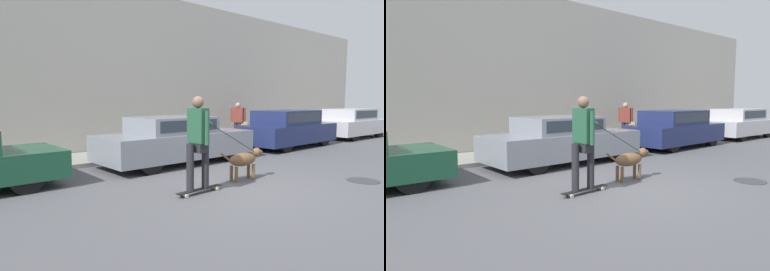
# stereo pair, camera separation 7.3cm
# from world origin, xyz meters

# --- Properties ---
(ground_plane) EXTENTS (36.00, 36.00, 0.00)m
(ground_plane) POSITION_xyz_m (0.00, 0.00, 0.00)
(ground_plane) COLOR #545459
(back_wall) EXTENTS (32.00, 0.30, 5.41)m
(back_wall) POSITION_xyz_m (0.00, 5.89, 2.70)
(back_wall) COLOR #ADA89E
(back_wall) RESTS_ON ground_plane
(sidewalk_curb) EXTENTS (30.00, 1.93, 0.11)m
(sidewalk_curb) POSITION_xyz_m (0.00, 4.76, 0.06)
(sidewalk_curb) COLOR gray
(sidewalk_curb) RESTS_ON ground_plane
(parked_car_1) EXTENTS (4.44, 1.82, 1.28)m
(parked_car_1) POSITION_xyz_m (0.75, 2.83, 0.63)
(parked_car_1) COLOR black
(parked_car_1) RESTS_ON ground_plane
(parked_car_2) EXTENTS (4.21, 1.83, 1.36)m
(parked_car_2) POSITION_xyz_m (5.92, 2.83, 0.67)
(parked_car_2) COLOR black
(parked_car_2) RESTS_ON ground_plane
(parked_car_3) EXTENTS (4.01, 1.69, 1.34)m
(parked_car_3) POSITION_xyz_m (10.80, 2.83, 0.67)
(parked_car_3) COLOR black
(parked_car_3) RESTS_ON ground_plane
(dog) EXTENTS (1.17, 0.34, 0.68)m
(dog) POSITION_xyz_m (0.69, 0.30, 0.44)
(dog) COLOR brown
(dog) RESTS_ON ground_plane
(skateboarder) EXTENTS (2.36, 0.56, 1.80)m
(skateboarder) POSITION_xyz_m (-0.79, 0.09, 1.03)
(skateboarder) COLOR beige
(skateboarder) RESTS_ON ground_plane
(pedestrian_with_bag) EXTENTS (0.42, 0.63, 1.53)m
(pedestrian_with_bag) POSITION_xyz_m (4.91, 4.37, 0.95)
(pedestrian_with_bag) COLOR #28282D
(pedestrian_with_bag) RESTS_ON sidewalk_curb
(manhole_cover) EXTENTS (0.65, 0.65, 0.01)m
(manhole_cover) POSITION_xyz_m (2.59, -1.40, 0.01)
(manhole_cover) COLOR #38383D
(manhole_cover) RESTS_ON ground_plane
(fire_hydrant) EXTENTS (0.18, 0.18, 0.72)m
(fire_hydrant) POSITION_xyz_m (3.19, 3.55, 0.38)
(fire_hydrant) COLOR #4C5156
(fire_hydrant) RESTS_ON ground_plane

